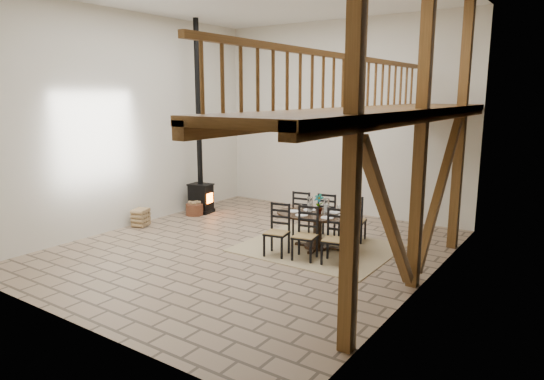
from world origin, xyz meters
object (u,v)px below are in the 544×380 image
Objects in this scene: dining_table at (318,230)px; wood_stove at (200,170)px; log_basket at (195,209)px; log_stack at (141,217)px.

wood_stove is at bearing 156.10° from dining_table.
dining_table is 4.10m from log_basket.
log_stack is at bearing -101.52° from log_basket.
wood_stove reaches higher than dining_table.
dining_table is at bearing -8.86° from log_basket.
dining_table is 4.46× the size of log_stack.
dining_table is 0.45× the size of wood_stove.
wood_stove reaches higher than log_basket.
dining_table reaches higher than log_basket.
log_stack is at bearing -179.09° from dining_table.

